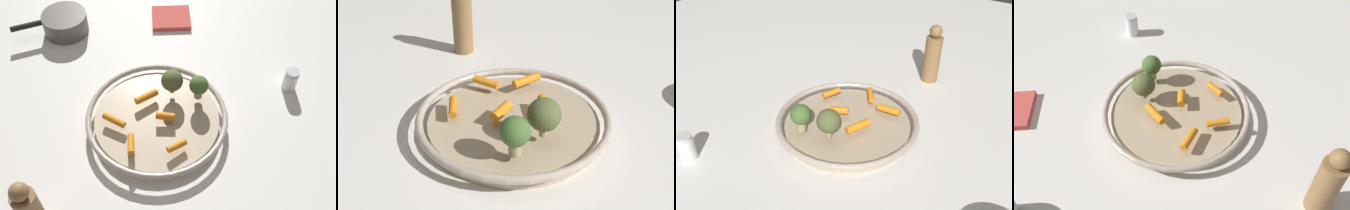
{
  "view_description": "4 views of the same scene",
  "coord_description": "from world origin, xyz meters",
  "views": [
    {
      "loc": [
        0.33,
        -0.48,
        0.79
      ],
      "look_at": [
        0.02,
        0.02,
        0.06
      ],
      "focal_mm": 43.85,
      "sensor_mm": 36.0,
      "label": 1
    },
    {
      "loc": [
        0.29,
        0.49,
        0.42
      ],
      "look_at": [
        0.01,
        -0.01,
        0.05
      ],
      "focal_mm": 42.62,
      "sensor_mm": 36.0,
      "label": 2
    },
    {
      "loc": [
        -0.37,
        0.54,
        0.51
      ],
      "look_at": [
        0.02,
        -0.02,
        0.05
      ],
      "focal_mm": 37.19,
      "sensor_mm": 36.0,
      "label": 3
    },
    {
      "loc": [
        -0.48,
        -0.29,
        0.64
      ],
      "look_at": [
        0.0,
        -0.01,
        0.05
      ],
      "focal_mm": 39.21,
      "sensor_mm": 36.0,
      "label": 4
    }
  ],
  "objects": [
    {
      "name": "serving_bowl",
      "position": [
        0.0,
        0.0,
        0.02
      ],
      "size": [
        0.33,
        0.33,
        0.04
      ],
      "color": "tan",
      "rests_on": "ground_plane"
    },
    {
      "name": "salt_shaker",
      "position": [
        0.22,
        0.28,
        0.03
      ],
      "size": [
        0.04,
        0.04,
        0.06
      ],
      "color": "white",
      "rests_on": "ground_plane"
    },
    {
      "name": "pepper_mill",
      "position": [
        -0.06,
        -0.34,
        0.08
      ],
      "size": [
        0.05,
        0.05,
        0.17
      ],
      "color": "olive",
      "rests_on": "ground_plane"
    },
    {
      "name": "baby_carrot_center",
      "position": [
        -0.07,
        -0.07,
        0.05
      ],
      "size": [
        0.06,
        0.02,
        0.02
      ],
      "primitive_type": "cylinder",
      "rotation": [
        1.53,
        0.0,
        4.77
      ],
      "color": "orange",
      "rests_on": "serving_bowl"
    },
    {
      "name": "baby_carrot_back",
      "position": [
        0.02,
        -0.0,
        0.05
      ],
      "size": [
        0.05,
        0.04,
        0.02
      ],
      "primitive_type": "cylinder",
      "rotation": [
        1.52,
        0.0,
        5.18
      ],
      "color": "orange",
      "rests_on": "serving_bowl"
    },
    {
      "name": "ground_plane",
      "position": [
        0.0,
        0.0,
        0.0
      ],
      "size": [
        2.48,
        2.48,
        0.0
      ],
      "primitive_type": "plane",
      "color": "silver"
    },
    {
      "name": "broccoli_floret_small",
      "position": [
        -0.01,
        0.08,
        0.08
      ],
      "size": [
        0.05,
        0.05,
        0.07
      ],
      "color": "tan",
      "rests_on": "serving_bowl"
    },
    {
      "name": "baby_carrot_right",
      "position": [
        0.09,
        -0.05,
        0.05
      ],
      "size": [
        0.03,
        0.05,
        0.02
      ],
      "primitive_type": "cylinder",
      "rotation": [
        1.48,
        0.0,
        5.84
      ],
      "color": "orange",
      "rests_on": "serving_bowl"
    },
    {
      "name": "broccoli_floret_mid",
      "position": [
        0.05,
        0.1,
        0.08
      ],
      "size": [
        0.05,
        0.05,
        0.06
      ],
      "color": "tan",
      "rests_on": "serving_bowl"
    },
    {
      "name": "baby_carrot_near_rim",
      "position": [
        0.0,
        -0.1,
        0.05
      ],
      "size": [
        0.04,
        0.05,
        0.02
      ],
      "primitive_type": "cylinder",
      "rotation": [
        1.66,
        0.0,
        3.79
      ],
      "color": "orange",
      "rests_on": "serving_bowl"
    },
    {
      "name": "baby_carrot_left",
      "position": [
        -0.05,
        0.03,
        0.05
      ],
      "size": [
        0.04,
        0.06,
        0.02
      ],
      "primitive_type": "cylinder",
      "rotation": [
        1.61,
        0.0,
        2.72
      ],
      "color": "orange",
      "rests_on": "serving_bowl"
    }
  ]
}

